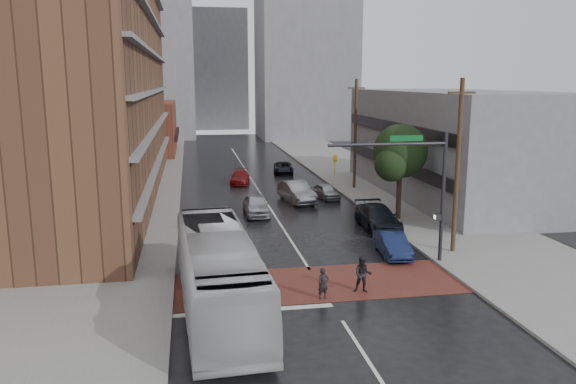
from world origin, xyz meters
TOP-DOWN VIEW (x-y plane):
  - ground at (0.00, 0.00)m, footprint 160.00×160.00m
  - crosswalk at (0.00, 0.50)m, footprint 14.00×5.00m
  - sidewalk_west at (-11.50, 25.00)m, footprint 9.00×90.00m
  - sidewalk_east at (11.50, 25.00)m, footprint 9.00×90.00m
  - apartment_block at (-14.00, 24.00)m, footprint 10.00×44.00m
  - storefront_west at (-12.00, 54.00)m, footprint 8.00×16.00m
  - building_east at (16.50, 20.00)m, footprint 11.00×26.00m
  - distant_tower_west at (-14.00, 78.00)m, footprint 18.00×16.00m
  - distant_tower_east at (14.00, 72.00)m, footprint 16.00×14.00m
  - distant_tower_center at (0.00, 95.00)m, footprint 12.00×10.00m
  - street_tree at (8.52, 12.03)m, footprint 4.20×4.10m
  - signal_mast at (5.85, 2.50)m, footprint 6.50×0.30m
  - utility_pole_near at (8.80, 4.00)m, footprint 1.60×0.26m
  - utility_pole_far at (8.80, 24.00)m, footprint 1.60×0.26m
  - transit_bus at (-5.02, -2.09)m, footprint 3.61×12.75m
  - pedestrian_a at (-0.23, -1.50)m, footprint 0.61×0.47m
  - pedestrian_b at (1.80, -1.01)m, footprint 1.01×0.89m
  - car_travel_a at (-1.33, 15.38)m, footprint 1.84×4.48m
  - car_travel_b at (2.52, 19.36)m, footprint 2.63×5.34m
  - car_travel_c at (-1.35, 28.59)m, footprint 2.41×4.53m
  - suv_travel at (3.83, 33.98)m, footprint 2.55×4.60m
  - car_parked_near at (5.20, 4.23)m, footprint 1.73×4.12m
  - car_parked_mid at (6.30, 10.00)m, footprint 2.36×5.48m
  - car_parked_far at (5.22, 20.32)m, footprint 2.09×3.86m

SIDE VIEW (x-z plane):
  - ground at x=0.00m, z-range 0.00..0.00m
  - crosswalk at x=0.00m, z-range 0.00..0.02m
  - sidewalk_west at x=-11.50m, z-range 0.00..0.15m
  - sidewalk_east at x=11.50m, z-range 0.00..0.15m
  - suv_travel at x=3.83m, z-range 0.00..1.22m
  - car_parked_far at x=5.22m, z-range 0.00..1.25m
  - car_travel_c at x=-1.35m, z-range 0.00..1.25m
  - car_parked_near at x=5.20m, z-range 0.00..1.33m
  - pedestrian_a at x=-0.23m, z-range 0.00..1.47m
  - car_travel_a at x=-1.33m, z-range 0.00..1.52m
  - car_parked_mid at x=6.30m, z-range 0.00..1.57m
  - car_travel_b at x=2.52m, z-range 0.00..1.68m
  - pedestrian_b at x=1.80m, z-range 0.00..1.75m
  - transit_bus at x=-5.02m, z-range 0.00..3.51m
  - storefront_west at x=-12.00m, z-range 0.00..7.00m
  - building_east at x=16.50m, z-range 0.00..9.00m
  - signal_mast at x=5.85m, z-range 1.13..8.33m
  - street_tree at x=8.52m, z-range 1.28..8.18m
  - utility_pole_near at x=8.80m, z-range 0.14..10.14m
  - utility_pole_far at x=8.80m, z-range 0.14..10.14m
  - distant_tower_center at x=0.00m, z-range 0.00..24.00m
  - apartment_block at x=-14.00m, z-range 0.00..28.00m
  - distant_tower_west at x=-14.00m, z-range 0.00..32.00m
  - distant_tower_east at x=14.00m, z-range 0.00..36.00m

